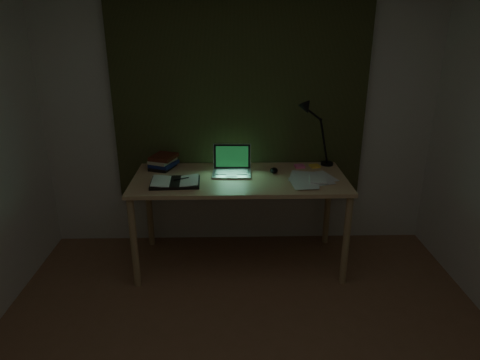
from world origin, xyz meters
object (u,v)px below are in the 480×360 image
object	(u,v)px
desk	(240,221)
open_textbook	(175,182)
laptop	(232,162)
loose_papers	(312,179)
desk_lamp	(329,133)
book_stack	(163,162)

from	to	relation	value
desk	open_textbook	bearing A→B (deg)	-165.20
laptop	loose_papers	distance (m)	0.67
laptop	desk_lamp	distance (m)	0.90
loose_papers	desk	bearing A→B (deg)	172.04
open_textbook	book_stack	distance (m)	0.42
open_textbook	desk_lamp	world-z (taller)	desk_lamp
desk_lamp	book_stack	bearing A→B (deg)	168.81
laptop	desk_lamp	xyz separation A→B (m)	(0.85, 0.24, 0.18)
loose_papers	desk_lamp	distance (m)	0.52
book_stack	open_textbook	bearing A→B (deg)	-68.90
book_stack	loose_papers	distance (m)	1.29
loose_papers	desk_lamp	world-z (taller)	desk_lamp
desk	open_textbook	xyz separation A→B (m)	(-0.51, -0.14, 0.42)
loose_papers	desk_lamp	bearing A→B (deg)	62.38
desk	laptop	distance (m)	0.52
desk	loose_papers	xyz separation A→B (m)	(0.58, -0.08, 0.41)
desk	open_textbook	distance (m)	0.67
laptop	book_stack	distance (m)	0.63
open_textbook	loose_papers	distance (m)	1.10
desk	laptop	size ratio (longest dim) A/B	4.85
book_stack	desk	bearing A→B (deg)	-20.81
book_stack	laptop	bearing A→B (deg)	-17.48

